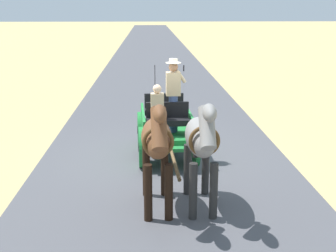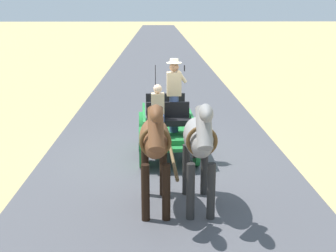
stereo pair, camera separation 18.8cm
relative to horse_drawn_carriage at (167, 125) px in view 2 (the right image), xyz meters
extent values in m
plane|color=tan|center=(0.06, -0.01, -0.82)|extent=(200.00, 200.00, 0.00)
cube|color=#4C4C51|center=(0.06, -0.01, -0.81)|extent=(6.15, 160.00, 0.01)
cube|color=#1E7233|center=(0.01, -0.08, -0.16)|extent=(1.29, 2.25, 0.12)
cube|color=#1E7233|center=(-0.56, -0.11, 0.12)|extent=(0.14, 2.09, 0.44)
cube|color=#1E7233|center=(0.58, -0.06, 0.12)|extent=(0.14, 2.09, 0.44)
cube|color=#1E7233|center=(-0.04, 1.14, -0.26)|extent=(1.09, 0.28, 0.08)
cube|color=#1E7233|center=(0.05, -1.28, -0.34)|extent=(0.73, 0.23, 0.06)
cube|color=black|center=(-0.02, 0.52, 0.22)|extent=(1.03, 0.40, 0.14)
cube|color=black|center=(-0.01, 0.34, 0.44)|extent=(1.02, 0.12, 0.44)
cube|color=black|center=(0.03, -0.58, 0.22)|extent=(1.03, 0.40, 0.14)
cube|color=black|center=(0.03, -0.76, 0.44)|extent=(1.02, 0.12, 0.44)
cylinder|color=#1E7233|center=(-0.67, 0.66, -0.34)|extent=(0.14, 0.96, 0.96)
cylinder|color=black|center=(-0.67, 0.66, -0.34)|extent=(0.13, 0.22, 0.21)
cylinder|color=#1E7233|center=(0.63, 0.71, -0.34)|extent=(0.14, 0.96, 0.96)
cylinder|color=black|center=(0.63, 0.71, -0.34)|extent=(0.13, 0.22, 0.21)
cylinder|color=#1E7233|center=(-0.61, -0.88, -0.34)|extent=(0.14, 0.96, 0.96)
cylinder|color=black|center=(-0.61, -0.88, -0.34)|extent=(0.13, 0.22, 0.21)
cylinder|color=#1E7233|center=(0.69, -0.83, -0.34)|extent=(0.14, 0.96, 0.96)
cylinder|color=black|center=(0.69, -0.83, -0.34)|extent=(0.13, 0.22, 0.21)
cylinder|color=brown|center=(-0.08, 2.11, -0.21)|extent=(0.15, 2.00, 0.07)
cylinder|color=black|center=(0.28, 0.53, 0.92)|extent=(0.02, 0.02, 1.30)
cylinder|color=#384C7F|center=(-0.16, 0.24, 0.35)|extent=(0.22, 0.22, 0.90)
cube|color=tan|center=(-0.16, 0.24, 1.08)|extent=(0.35, 0.23, 0.56)
sphere|color=#9E7051|center=(-0.16, 0.24, 1.48)|extent=(0.22, 0.22, 0.22)
cylinder|color=beige|center=(-0.16, 0.24, 1.58)|extent=(0.36, 0.36, 0.01)
cylinder|color=beige|center=(-0.16, 0.24, 1.63)|extent=(0.20, 0.20, 0.10)
cylinder|color=tan|center=(-0.34, 0.27, 1.26)|extent=(0.26, 0.09, 0.32)
cube|color=black|center=(-0.40, 0.29, 1.46)|extent=(0.02, 0.07, 0.14)
cube|color=#384C7F|center=(0.23, 0.65, 0.36)|extent=(0.29, 0.33, 0.14)
cube|color=tan|center=(0.23, 0.53, 0.67)|extent=(0.31, 0.21, 0.48)
sphere|color=beige|center=(0.23, 0.53, 1.02)|extent=(0.20, 0.20, 0.20)
ellipsoid|color=gray|center=(-0.52, 2.90, 0.55)|extent=(0.57, 1.56, 0.64)
cylinder|color=#272726|center=(-0.70, 3.44, -0.29)|extent=(0.15, 0.15, 1.05)
cylinder|color=#272726|center=(-0.34, 3.45, -0.29)|extent=(0.15, 0.15, 1.05)
cylinder|color=#272726|center=(-0.69, 2.35, -0.29)|extent=(0.15, 0.15, 1.05)
cylinder|color=#272726|center=(-0.33, 2.35, -0.29)|extent=(0.15, 0.15, 1.05)
cylinder|color=gray|center=(-0.52, 3.74, 0.95)|extent=(0.27, 0.65, 0.73)
ellipsoid|color=gray|center=(-0.52, 3.96, 1.26)|extent=(0.22, 0.54, 0.28)
cube|color=#272726|center=(-0.52, 3.72, 0.99)|extent=(0.06, 0.50, 0.56)
cylinder|color=#272726|center=(-0.51, 2.16, 0.25)|extent=(0.11, 0.11, 0.70)
torus|color=brown|center=(-0.52, 3.44, 0.63)|extent=(0.55, 0.07, 0.55)
ellipsoid|color=brown|center=(0.29, 2.93, 0.55)|extent=(0.61, 1.58, 0.64)
cylinder|color=black|center=(0.09, 3.47, -0.29)|extent=(0.15, 0.15, 1.05)
cylinder|color=black|center=(0.46, 3.48, -0.29)|extent=(0.15, 0.15, 1.05)
cylinder|color=black|center=(0.13, 2.38, -0.29)|extent=(0.15, 0.15, 1.05)
cylinder|color=black|center=(0.49, 2.39, -0.29)|extent=(0.15, 0.15, 1.05)
cylinder|color=brown|center=(0.26, 3.77, 0.95)|extent=(0.28, 0.66, 0.73)
ellipsoid|color=brown|center=(0.26, 3.99, 1.26)|extent=(0.24, 0.55, 0.28)
cube|color=black|center=(0.27, 3.75, 0.99)|extent=(0.08, 0.50, 0.56)
cylinder|color=black|center=(0.32, 2.19, 0.25)|extent=(0.11, 0.11, 0.70)
torus|color=brown|center=(0.27, 3.48, 0.63)|extent=(0.55, 0.09, 0.55)
camera|label=1|loc=(0.42, 10.75, 2.88)|focal=47.92mm
camera|label=2|loc=(0.23, 10.76, 2.88)|focal=47.92mm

